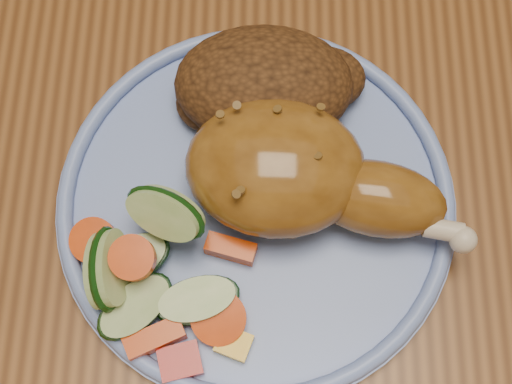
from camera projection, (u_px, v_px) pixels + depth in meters
ground at (295, 273)px, 1.20m from camera, size 4.00×4.00×0.00m
dining_table at (338, 72)px, 0.58m from camera, size 0.90×1.40×0.75m
plate at (256, 204)px, 0.44m from camera, size 0.25×0.25×0.01m
plate_rim at (256, 198)px, 0.43m from camera, size 0.24×0.24×0.01m
chicken_leg at (300, 175)px, 0.41m from camera, size 0.17×0.09×0.06m
rice_pilaf at (268, 85)px, 0.44m from camera, size 0.12×0.08×0.05m
vegetable_pile at (152, 275)px, 0.40m from camera, size 0.11×0.12×0.06m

